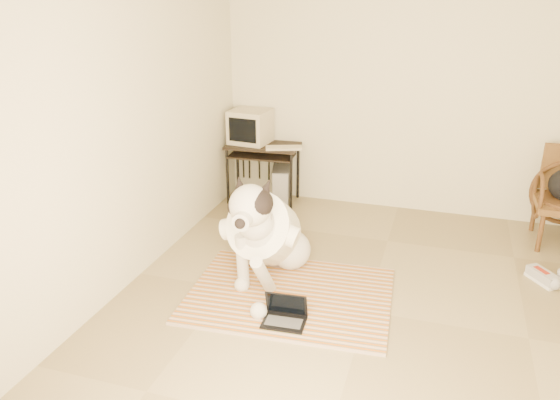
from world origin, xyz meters
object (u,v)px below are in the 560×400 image
at_px(laptop, 285,315).
at_px(crt_monitor, 250,126).
at_px(computer_desk, 263,153).
at_px(pc_tower, 281,184).
at_px(dog, 265,233).

relative_size(laptop, crt_monitor, 0.72).
xyz_separation_m(computer_desk, crt_monitor, (-0.17, 0.06, 0.28)).
height_order(crt_monitor, pc_tower, crt_monitor).
distance_m(laptop, computer_desk, 2.57).
bearing_deg(crt_monitor, pc_tower, -0.22).
bearing_deg(pc_tower, laptop, -71.94).
distance_m(dog, laptop, 0.80).
relative_size(dog, pc_tower, 3.05).
distance_m(dog, computer_desk, 1.81).
bearing_deg(laptop, dog, 120.60).
bearing_deg(computer_desk, laptop, -67.14).
distance_m(laptop, pc_tower, 2.51).
distance_m(crt_monitor, pc_tower, 0.76).
height_order(dog, crt_monitor, crt_monitor).
relative_size(laptop, computer_desk, 0.39).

